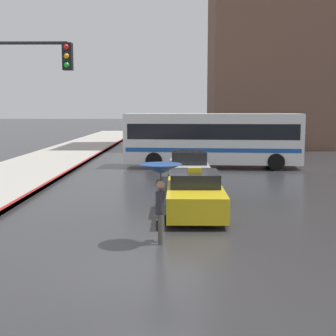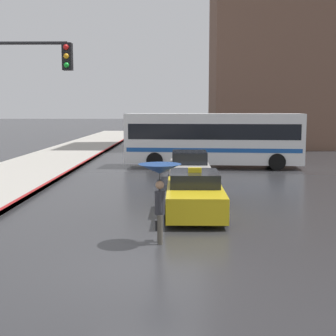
% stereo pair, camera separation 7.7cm
% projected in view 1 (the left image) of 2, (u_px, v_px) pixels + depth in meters
% --- Properties ---
extents(ground_plane, '(300.00, 300.00, 0.00)m').
position_uv_depth(ground_plane, '(145.00, 271.00, 10.02)').
color(ground_plane, '#2D2D30').
extents(taxi, '(1.91, 4.48, 1.54)m').
position_uv_depth(taxi, '(195.00, 194.00, 15.42)').
color(taxi, gold).
rests_on(taxi, ground_plane).
extents(sedan_red, '(1.91, 4.37, 1.47)m').
position_uv_depth(sedan_red, '(189.00, 169.00, 21.79)').
color(sedan_red, '#B7B2AD').
rests_on(sedan_red, ground_plane).
extents(city_bus, '(10.41, 3.29, 3.17)m').
position_uv_depth(city_bus, '(212.00, 137.00, 27.61)').
color(city_bus, silver).
rests_on(city_bus, ground_plane).
extents(pedestrian_with_umbrella, '(1.10, 1.10, 2.06)m').
position_uv_depth(pedestrian_with_umbrella, '(161.00, 178.00, 11.88)').
color(pedestrian_with_umbrella, '#4C473D').
rests_on(pedestrian_with_umbrella, ground_plane).
extents(traffic_light, '(3.32, 0.38, 5.69)m').
position_uv_depth(traffic_light, '(8.00, 92.00, 14.07)').
color(traffic_light, black).
rests_on(traffic_light, ground_plane).
extents(building_tower_near, '(12.58, 9.15, 26.19)m').
position_uv_depth(building_tower_near, '(282.00, 0.00, 41.57)').
color(building_tower_near, brown).
rests_on(building_tower_near, ground_plane).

